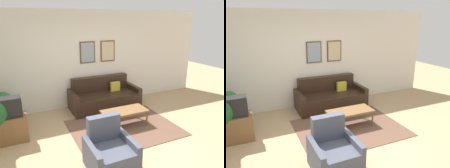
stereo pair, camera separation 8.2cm
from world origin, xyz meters
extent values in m
plane|color=tan|center=(0.00, 0.00, 0.00)|extent=(16.00, 16.00, 0.00)
cube|color=brown|center=(0.44, 0.61, 0.01)|extent=(2.41, 1.86, 0.01)
cube|color=silver|center=(0.00, 2.44, 1.35)|extent=(8.00, 0.06, 2.70)
cube|color=brown|center=(0.21, 2.39, 1.55)|extent=(0.44, 0.03, 0.60)
cube|color=#8999A8|center=(0.21, 2.38, 1.55)|extent=(0.38, 0.01, 0.54)
cube|color=brown|center=(0.83, 2.39, 1.55)|extent=(0.44, 0.03, 0.60)
cube|color=#CCB78E|center=(0.83, 2.38, 1.55)|extent=(0.38, 0.01, 0.54)
cube|color=black|center=(0.52, 1.92, 0.21)|extent=(1.69, 0.90, 0.43)
cube|color=black|center=(0.52, 2.27, 0.64)|extent=(1.69, 0.20, 0.43)
cube|color=black|center=(-0.39, 1.92, 0.28)|extent=(0.12, 0.90, 0.57)
cube|color=black|center=(1.42, 1.92, 0.28)|extent=(0.12, 0.90, 0.57)
cube|color=gold|center=(0.90, 2.03, 0.55)|extent=(0.28, 0.10, 0.28)
cube|color=brown|center=(0.49, 0.69, 0.38)|extent=(1.07, 0.50, 0.04)
cylinder|color=brown|center=(-0.01, 0.48, 0.18)|extent=(0.04, 0.04, 0.36)
cylinder|color=brown|center=(0.98, 0.48, 0.18)|extent=(0.04, 0.04, 0.36)
cylinder|color=brown|center=(-0.01, 0.90, 0.18)|extent=(0.04, 0.04, 0.36)
cylinder|color=brown|center=(0.98, 0.90, 0.18)|extent=(0.04, 0.04, 0.36)
cube|color=brown|center=(-1.95, 1.10, 0.28)|extent=(0.68, 0.41, 0.55)
cube|color=black|center=(-1.95, 1.10, 0.75)|extent=(0.53, 0.28, 0.40)
cube|color=black|center=(-1.68, 1.10, 0.75)|extent=(0.01, 0.23, 0.31)
cube|color=#474C5B|center=(-0.44, -0.57, 0.20)|extent=(0.58, 0.76, 0.40)
cube|color=#474C5B|center=(-0.44, -0.27, 0.63)|extent=(0.58, 0.16, 0.45)
cube|color=#474C5B|center=(-0.78, -0.57, 0.26)|extent=(0.09, 0.76, 0.52)
cube|color=#474C5B|center=(-0.11, -0.57, 0.26)|extent=(0.09, 0.76, 0.52)
cylinder|color=#383D42|center=(-2.08, 1.82, 0.10)|extent=(0.27, 0.27, 0.20)
cylinder|color=#51381E|center=(-2.08, 1.82, 0.28)|extent=(0.04, 0.04, 0.16)
sphere|color=#28662D|center=(-2.08, 1.82, 0.60)|extent=(0.54, 0.54, 0.54)
cylinder|color=slate|center=(-2.02, 1.65, 0.09)|extent=(0.20, 0.20, 0.17)
cylinder|color=#51381E|center=(-2.02, 1.65, 0.24)|extent=(0.04, 0.04, 0.13)
sphere|color=#28662D|center=(-2.02, 1.65, 0.48)|extent=(0.43, 0.43, 0.43)
camera|label=1|loc=(-1.77, -3.44, 2.44)|focal=35.00mm
camera|label=2|loc=(-1.69, -3.47, 2.44)|focal=35.00mm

